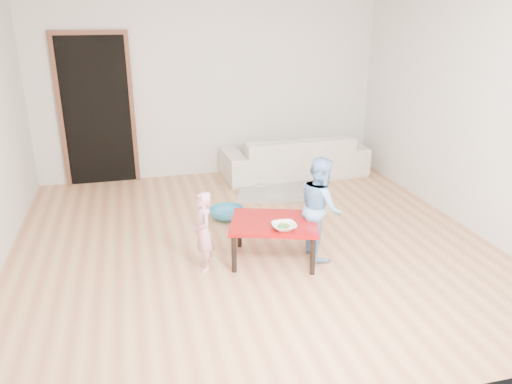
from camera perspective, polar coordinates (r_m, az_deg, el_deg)
name	(u,v)px	position (r m, az deg, el deg)	size (l,w,h in m)	color
floor	(251,242)	(5.44, -0.53, -5.72)	(5.00, 5.00, 0.01)	#B3724C
back_wall	(210,87)	(7.41, -5.29, 11.82)	(5.00, 0.02, 2.60)	silver
right_wall	(469,112)	(6.09, 23.19, 8.43)	(0.02, 5.00, 2.60)	silver
doorway	(97,112)	(7.36, -17.72, 8.72)	(1.02, 0.08, 2.11)	brown
sofa	(294,156)	(7.47, 4.40, 4.14)	(2.12, 0.83, 0.62)	silver
cushion	(275,149)	(7.20, 2.15, 4.89)	(0.49, 0.43, 0.13)	#F8A91B
red_table	(274,241)	(4.98, 2.08, -5.57)	(0.85, 0.63, 0.42)	#920709
bowl	(284,227)	(4.71, 3.23, -3.96)	(0.23, 0.23, 0.06)	white
broccoli	(284,227)	(4.71, 3.23, -3.97)	(0.12, 0.12, 0.06)	#2D5919
child_pink	(203,232)	(4.77, -6.06, -4.53)	(0.29, 0.19, 0.79)	pink
child_blue	(320,207)	(5.02, 7.35, -1.73)	(0.50, 0.39, 1.03)	#6292E4
basin	(227,213)	(6.00, -3.38, -2.46)	(0.42, 0.42, 0.13)	teal
blanket	(279,190)	(6.86, 2.59, 0.18)	(1.06, 0.88, 0.05)	#ADA798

